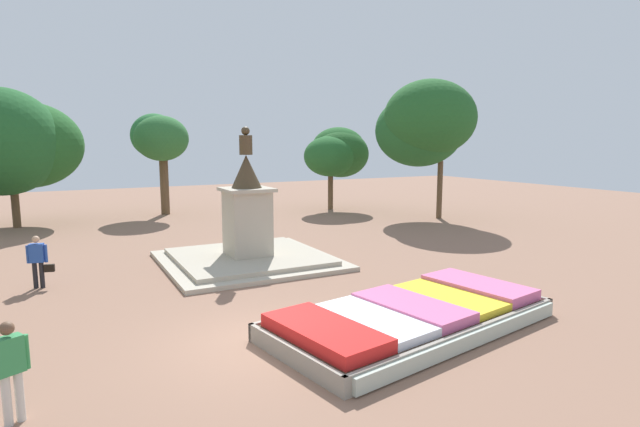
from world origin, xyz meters
The scene contains 9 objects.
ground_plane centered at (0.00, 0.00, 0.00)m, with size 79.71×79.71×0.00m, color #8C6651.
flower_planter centered at (3.43, -0.76, 0.28)m, with size 7.32×4.41×0.64m.
statue_monument centered at (2.19, 7.03, 0.91)m, with size 5.81×5.81×4.81m.
pedestrian_with_handbag centered at (-4.32, 6.92, 0.87)m, with size 0.72×0.31×1.57m.
pedestrian_near_planter centered at (-4.49, -1.09, 0.94)m, with size 0.52×0.36×1.63m.
park_tree_far_left centered at (11.95, 17.75, 3.62)m, with size 4.28×4.18×5.21m.
park_tree_behind_statue centered at (14.34, 12.26, 5.24)m, with size 5.03×5.82×7.62m.
park_tree_far_right centered at (-5.52, 19.63, 4.22)m, with size 6.44×6.16×6.91m.
park_tree_street_side centered at (1.68, 20.61, 4.50)m, with size 3.10×3.76×5.93m.
Camera 1 is at (-3.66, -9.59, 4.29)m, focal length 28.00 mm.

